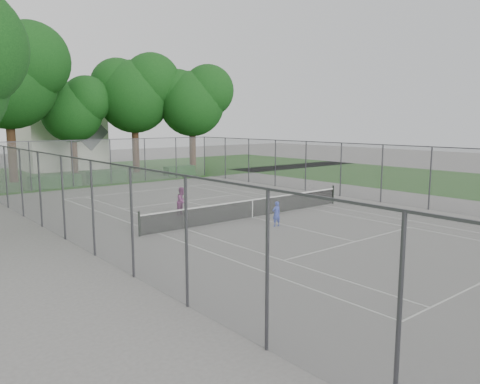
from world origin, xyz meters
TOP-DOWN VIEW (x-y plane):
  - ground at (0.00, 0.00)m, footprint 120.00×120.00m
  - grass_far at (0.00, 26.00)m, footprint 60.00×20.00m
  - grass_right at (22.00, 0.00)m, footprint 16.00×40.00m
  - court_markings at (0.00, 0.00)m, footprint 11.03×23.83m
  - tennis_net at (0.00, 0.00)m, footprint 12.87×0.10m
  - perimeter_fence at (0.00, 0.00)m, footprint 18.08×34.08m
  - tree_far_left at (-5.52, 23.03)m, footprint 8.83×8.06m
  - tree_far_midleft at (0.07, 24.72)m, footprint 6.24×5.69m
  - tree_far_midright at (5.61, 23.43)m, footprint 7.86×7.18m
  - tree_far_right at (10.19, 20.45)m, footprint 7.17×6.55m
  - hedge_left at (-4.09, 17.74)m, footprint 3.63×1.09m
  - hedge_mid at (0.04, 17.95)m, footprint 3.08×0.88m
  - hedge_right at (7.39, 18.67)m, footprint 2.84×1.04m
  - house at (1.14, 31.15)m, footprint 7.57×5.87m
  - girl_player at (-0.49, -2.28)m, footprint 0.47×0.34m
  - woman_player at (-2.46, 2.79)m, footprint 0.87×0.77m

SIDE VIEW (x-z plane):
  - ground at x=0.00m, z-range 0.00..0.00m
  - grass_far at x=0.00m, z-range 0.00..0.00m
  - grass_right at x=22.00m, z-range 0.00..0.00m
  - court_markings at x=0.00m, z-range 0.00..0.01m
  - hedge_right at x=7.39m, z-range 0.00..0.85m
  - hedge_left at x=-4.09m, z-range 0.00..0.91m
  - hedge_mid at x=0.04m, z-range 0.00..0.97m
  - tennis_net at x=0.00m, z-range -0.04..1.06m
  - girl_player at x=-0.49m, z-range 0.00..1.19m
  - woman_player at x=-2.46m, z-range 0.00..1.49m
  - perimeter_fence at x=0.00m, z-range 0.05..3.57m
  - house at x=1.14m, z-range -0.92..8.51m
  - tree_far_midleft at x=0.07m, z-range 1.67..10.64m
  - tree_far_right at x=10.19m, z-range 1.93..12.23m
  - tree_far_midright at x=5.61m, z-range 2.12..13.42m
  - tree_far_left at x=-5.52m, z-range 2.38..15.07m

